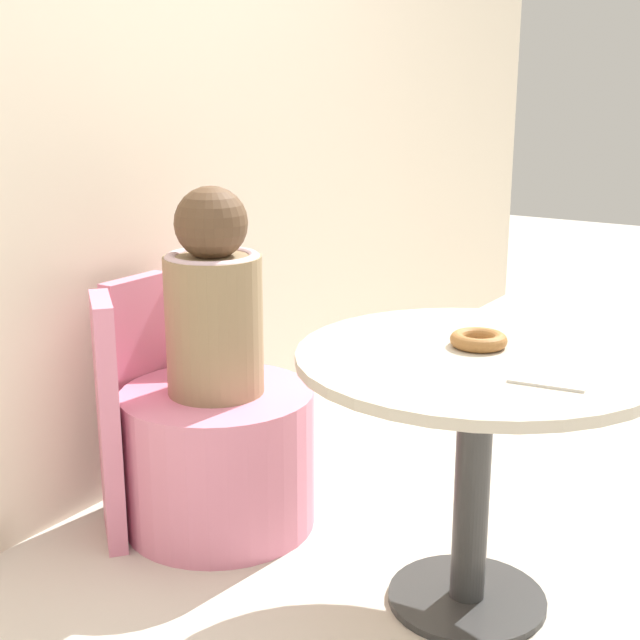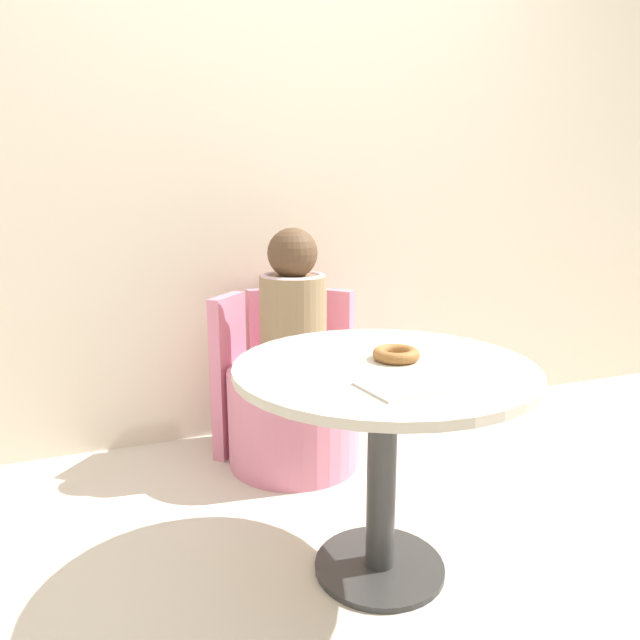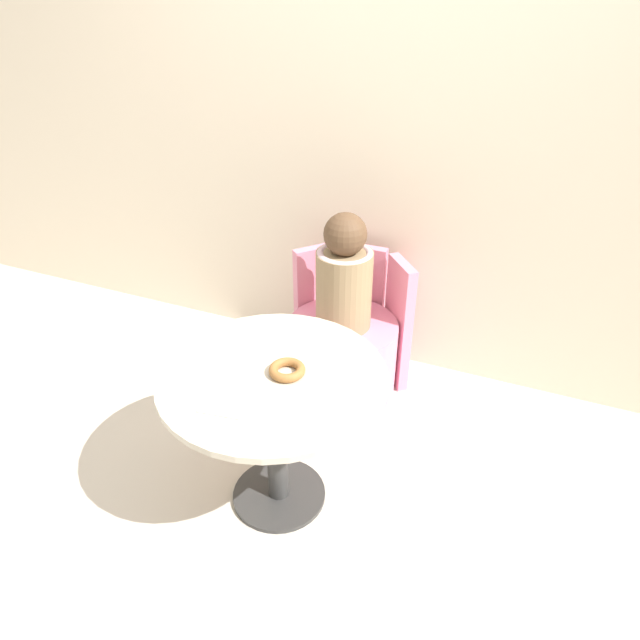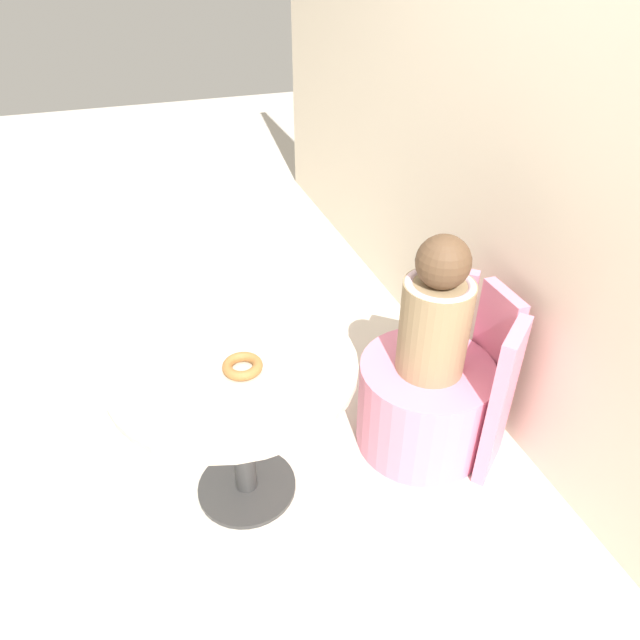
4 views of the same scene
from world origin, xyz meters
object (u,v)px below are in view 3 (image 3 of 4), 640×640
(child_figure, at_px, (344,276))
(donut, at_px, (287,371))
(round_table, at_px, (274,402))
(tub_chair, at_px, (342,357))

(child_figure, xyz_separation_m, donut, (0.06, -0.73, -0.01))
(round_table, distance_m, child_figure, 0.76)
(tub_chair, xyz_separation_m, child_figure, (-0.00, 0.00, 0.45))
(tub_chair, distance_m, donut, 0.86)
(tub_chair, xyz_separation_m, donut, (0.06, -0.73, 0.44))
(tub_chair, bearing_deg, donut, -85.24)
(child_figure, bearing_deg, donut, -85.24)
(round_table, xyz_separation_m, donut, (0.05, 0.02, 0.15))
(round_table, relative_size, donut, 6.29)
(tub_chair, relative_size, donut, 4.09)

